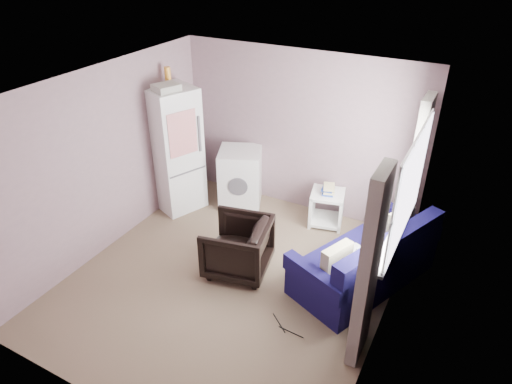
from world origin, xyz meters
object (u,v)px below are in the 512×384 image
Objects in this scene: side_table at (327,206)px; washing_machine at (240,176)px; armchair at (237,245)px; sofa at (368,262)px; fridge at (175,149)px.

washing_machine is at bearing -177.75° from side_table.
washing_machine reaches higher than armchair.
armchair is 1.71m from side_table.
sofa is at bearing -48.60° from side_table.
fridge is 2.41× the size of washing_machine.
side_table is at bearing 154.35° from sofa.
fridge reaches higher than sofa.
armchair is 0.38× the size of sofa.
armchair is at bearing -137.80° from sofa.
washing_machine is 2.58m from sofa.
sofa reaches higher than side_table.
fridge is at bearing -164.91° from sofa.
sofa is (3.23, -0.45, -0.67)m from fridge.
armchair is at bearing -8.56° from fridge.
fridge is 1.12m from washing_machine.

